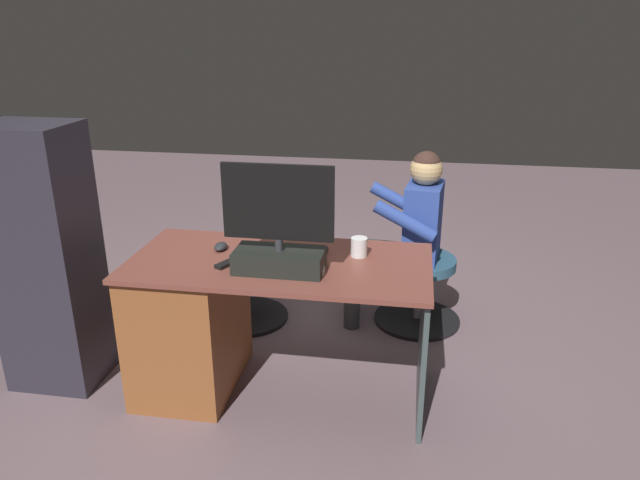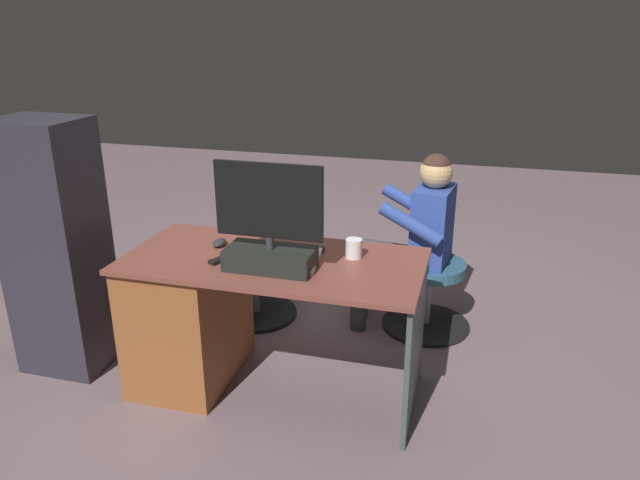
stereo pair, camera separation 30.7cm
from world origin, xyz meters
The scene contains 13 objects.
ground_plane centered at (0.00, 0.00, 0.00)m, with size 10.00×10.00×0.00m, color slate.
desk centered at (0.38, 0.39, 0.39)m, with size 1.44×0.69×0.72m.
monitor centered at (-0.03, 0.50, 0.87)m, with size 0.50×0.20×0.49m.
keyboard centered at (0.00, 0.29, 0.73)m, with size 0.42×0.14×0.02m, color black.
computer_mouse centered at (0.32, 0.30, 0.74)m, with size 0.06×0.10×0.04m, color #26292C.
cup centered at (-0.37, 0.27, 0.77)m, with size 0.08×0.08×0.09m, color white.
tv_remote centered at (0.22, 0.47, 0.73)m, with size 0.04×0.15×0.02m, color black.
notebook_binder centered at (-0.11, 0.41, 0.74)m, with size 0.22×0.30×0.02m, color silver.
office_chair_teddy centered at (0.39, -0.34, 0.25)m, with size 0.52×0.52×0.43m.
teddy_bear centered at (0.39, -0.35, 0.57)m, with size 0.23×0.23×0.32m.
visitor_chair centered at (-0.68, -0.48, 0.25)m, with size 0.54×0.54×0.43m.
person centered at (-0.58, -0.46, 0.64)m, with size 0.59×0.51×1.09m.
equipment_rack centered at (1.18, 0.45, 0.68)m, with size 0.44×0.36×1.35m, color #2C2833.
Camera 2 is at (-0.91, 2.84, 1.80)m, focal length 33.08 mm.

